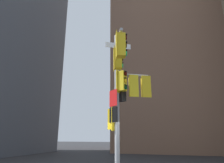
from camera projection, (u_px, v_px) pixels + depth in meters
building_mid_block at (163, 14)px, 32.30m from camera, size 14.12×14.12×43.04m
signal_pole_assembly at (122, 88)px, 9.39m from camera, size 2.17×3.42×7.09m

